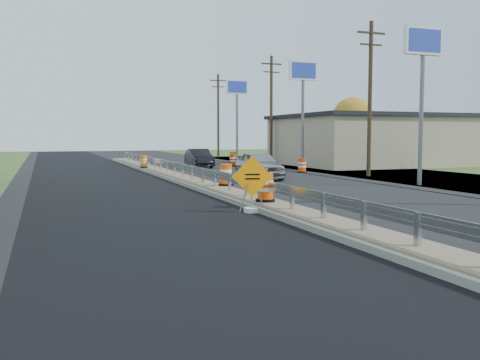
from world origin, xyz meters
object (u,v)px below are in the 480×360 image
object	(u,v)px
barrel_shoulder_near	(302,166)
car_silver	(259,165)
barrel_median_mid	(226,175)
car_dark_mid	(199,158)
caution_sign	(252,198)
barrel_shoulder_mid	(233,160)
barrel_median_far	(144,162)
barrel_median_near	(265,188)
barrel_shoulder_far	(233,158)

from	to	relation	value
barrel_shoulder_near	car_silver	xyz separation A→B (m)	(-4.66, -3.67, 0.35)
barrel_median_mid	car_dark_mid	world-z (taller)	car_dark_mid
caution_sign	barrel_shoulder_mid	world-z (taller)	caution_sign
barrel_median_mid	car_silver	distance (m)	6.95
barrel_shoulder_near	barrel_median_far	bearing A→B (deg)	149.69
barrel_median_far	car_dark_mid	xyz separation A→B (m)	(4.83, 2.52, 0.09)
barrel_median_near	car_dark_mid	bearing A→B (deg)	79.61
barrel_shoulder_near	barrel_shoulder_far	distance (m)	14.16
barrel_median_far	barrel_shoulder_near	bearing A→B (deg)	-30.31
barrel_shoulder_mid	barrel_median_far	bearing A→B (deg)	-157.12
car_silver	barrel_shoulder_far	bearing A→B (deg)	79.80
barrel_shoulder_far	barrel_median_mid	bearing A→B (deg)	-110.20
car_silver	car_dark_mid	distance (m)	11.89
barrel_median_mid	barrel_shoulder_near	bearing A→B (deg)	47.24
barrel_median_mid	barrel_shoulder_near	xyz separation A→B (m)	(8.65, 9.36, -0.24)
barrel_shoulder_near	barrel_shoulder_mid	distance (m)	9.24
barrel_shoulder_far	car_dark_mid	bearing A→B (deg)	-129.67
barrel_median_mid	barrel_shoulder_mid	world-z (taller)	barrel_median_mid
barrel_shoulder_near	barrel_shoulder_mid	size ratio (longest dim) A/B	0.99
barrel_median_mid	car_silver	size ratio (longest dim) A/B	0.21
barrel_shoulder_far	car_silver	bearing A→B (deg)	-104.66
barrel_median_far	car_silver	size ratio (longest dim) A/B	0.18
caution_sign	barrel_shoulder_mid	xyz separation A→B (m)	(8.34, 25.39, -0.00)
caution_sign	car_silver	size ratio (longest dim) A/B	0.39
car_silver	barrel_shoulder_near	bearing A→B (deg)	42.64
barrel_median_near	barrel_shoulder_far	xyz separation A→B (m)	(9.26, 29.61, -0.23)
barrel_shoulder_far	caution_sign	bearing A→B (deg)	-108.34
barrel_median_far	barrel_shoulder_far	xyz separation A→B (m)	(9.75, 8.46, -0.16)
barrel_shoulder_near	barrel_shoulder_far	world-z (taller)	barrel_shoulder_far
barrel_median_far	car_silver	distance (m)	10.66
barrel_median_near	barrel_median_far	size ratio (longest dim) A/B	1.17
barrel_shoulder_mid	barrel_shoulder_far	bearing A→B (deg)	70.90
caution_sign	car_dark_mid	size ratio (longest dim) A/B	0.42
barrel_median_near	car_silver	xyz separation A→B (m)	(4.60, 11.78, 0.10)
car_dark_mid	barrel_shoulder_far	bearing A→B (deg)	53.55
barrel_shoulder_mid	caution_sign	bearing A→B (deg)	-108.18
barrel_shoulder_far	car_silver	size ratio (longest dim) A/B	0.21
barrel_median_mid	barrel_shoulder_mid	size ratio (longest dim) A/B	1.01
barrel_median_near	barrel_shoulder_near	bearing A→B (deg)	59.05
barrel_shoulder_mid	barrel_shoulder_far	xyz separation A→B (m)	(1.76, 5.09, 0.01)
barrel_shoulder_far	car_silver	distance (m)	18.43
caution_sign	barrel_median_near	xyz separation A→B (m)	(0.84, 0.87, 0.23)
car_silver	car_dark_mid	xyz separation A→B (m)	(-0.26, 11.89, -0.08)
barrel_shoulder_near	barrel_median_mid	bearing A→B (deg)	-132.76
barrel_median_near	barrel_shoulder_mid	distance (m)	25.64
caution_sign	barrel_median_far	bearing A→B (deg)	101.31
barrel_median_near	barrel_median_mid	distance (m)	6.12
barrel_shoulder_near	car_silver	distance (m)	5.94
caution_sign	car_silver	xyz separation A→B (m)	(5.44, 12.65, 0.34)
barrel_shoulder_mid	car_dark_mid	bearing A→B (deg)	-164.96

